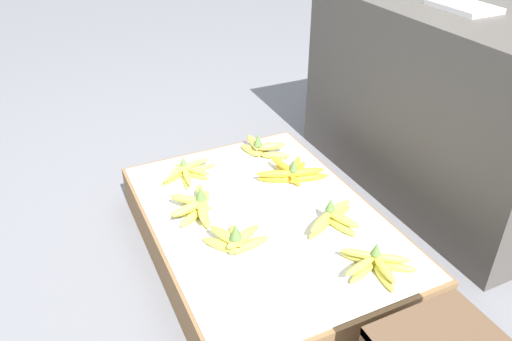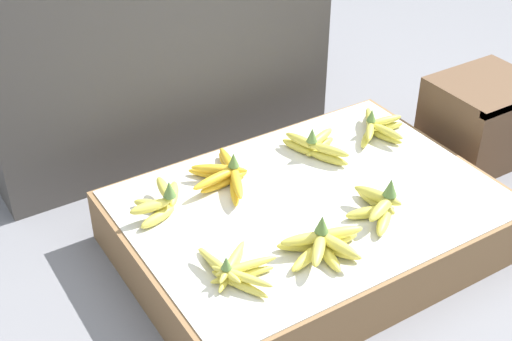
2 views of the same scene
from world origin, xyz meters
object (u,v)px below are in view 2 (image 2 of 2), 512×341
banana_bunch_front_midleft (323,244)px  banana_bunch_front_midright (379,205)px  banana_bunch_middle_left (161,201)px  banana_bunch_middle_midleft (226,175)px  banana_bunch_middle_right (377,127)px  wooden_crate (482,119)px  banana_bunch_front_left (233,270)px  banana_bunch_middle_midright (316,146)px

banana_bunch_front_midleft → banana_bunch_front_midright: bearing=12.1°
banana_bunch_middle_left → banana_bunch_front_midright: bearing=-34.1°
banana_bunch_front_midright → banana_bunch_middle_left: bearing=145.9°
banana_bunch_middle_midleft → banana_bunch_middle_right: banana_bunch_middle_midleft is taller
wooden_crate → banana_bunch_middle_right: size_ratio=1.46×
banana_bunch_front_left → banana_bunch_front_midleft: size_ratio=1.06×
banana_bunch_middle_left → banana_bunch_middle_midright: (0.52, 0.00, -0.00)m
banana_bunch_middle_left → banana_bunch_middle_right: bearing=-0.2°
banana_bunch_front_midright → banana_bunch_middle_left: 0.59m
wooden_crate → banana_bunch_middle_midright: 0.64m
banana_bunch_front_midleft → banana_bunch_middle_midleft: bearing=97.4°
banana_bunch_front_left → banana_bunch_front_midleft: 0.24m
banana_bunch_front_midright → banana_bunch_middle_midright: bearing=84.2°
banana_bunch_middle_right → banana_bunch_middle_midleft: bearing=177.6°
banana_bunch_front_midleft → banana_bunch_middle_midright: (0.25, 0.38, 0.00)m
banana_bunch_middle_midleft → banana_bunch_middle_right: size_ratio=1.20×
banana_bunch_front_midleft → banana_bunch_middle_right: banana_bunch_front_midleft is taller
banana_bunch_front_midright → banana_bunch_middle_midright: (0.03, 0.33, -0.00)m
wooden_crate → banana_bunch_middle_right: wooden_crate is taller
banana_bunch_middle_left → banana_bunch_front_left: bearing=-84.6°
wooden_crate → banana_bunch_front_midright: bearing=-159.7°
wooden_crate → banana_bunch_middle_midright: size_ratio=1.47×
banana_bunch_middle_midright → banana_bunch_middle_right: (0.23, -0.01, -0.00)m
wooden_crate → banana_bunch_front_midleft: wooden_crate is taller
banana_bunch_front_midright → banana_bunch_middle_right: banana_bunch_front_midright is taller
banana_bunch_front_midright → banana_bunch_middle_right: size_ratio=0.89×
wooden_crate → banana_bunch_front_left: size_ratio=1.36×
banana_bunch_middle_midleft → banana_bunch_middle_midright: banana_bunch_middle_midright is taller
banana_bunch_front_left → banana_bunch_middle_midleft: bearing=62.6°
banana_bunch_front_midleft → banana_bunch_front_left: bearing=169.2°
wooden_crate → banana_bunch_middle_midright: wooden_crate is taller
banana_bunch_front_midright → wooden_crate: bearing=20.3°
wooden_crate → banana_bunch_front_midright: (-0.66, -0.24, 0.06)m
banana_bunch_front_midleft → banana_bunch_middle_midleft: (-0.05, 0.39, -0.00)m
banana_bunch_middle_midleft → banana_bunch_middle_midright: size_ratio=1.21×
wooden_crate → banana_bunch_middle_right: 0.41m
banana_bunch_middle_left → banana_bunch_middle_right: (0.75, -0.00, -0.01)m
banana_bunch_front_midleft → banana_bunch_front_midright: size_ratio=1.14×
banana_bunch_middle_left → banana_bunch_middle_midleft: banana_bunch_middle_left is taller
banana_bunch_front_left → banana_bunch_middle_midleft: banana_bunch_middle_midleft is taller
wooden_crate → banana_bunch_front_midleft: (-0.88, -0.29, 0.06)m
banana_bunch_middle_left → banana_bunch_middle_midright: bearing=0.4°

